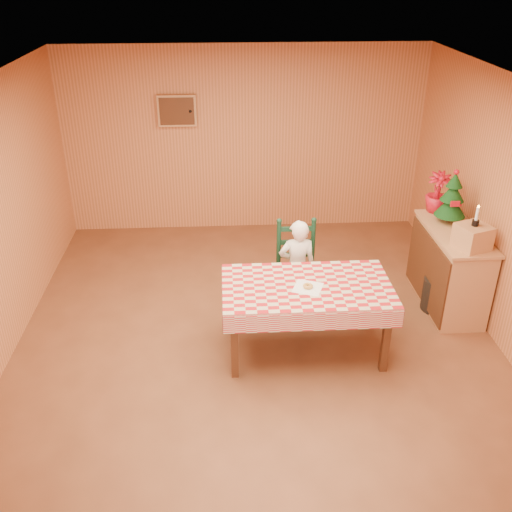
{
  "coord_description": "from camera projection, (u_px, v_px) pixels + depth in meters",
  "views": [
    {
      "loc": [
        -0.3,
        -4.8,
        3.59
      ],
      "look_at": [
        0.0,
        0.2,
        0.95
      ],
      "focal_mm": 40.0,
      "sensor_mm": 36.0,
      "label": 1
    }
  ],
  "objects": [
    {
      "name": "candle_set",
      "position": [
        476.0,
        220.0,
        5.72
      ],
      "size": [
        0.07,
        0.07,
        0.22
      ],
      "color": "black",
      "rests_on": "crate"
    },
    {
      "name": "dining_table",
      "position": [
        307.0,
        292.0,
        5.55
      ],
      "size": [
        1.66,
        0.96,
        0.77
      ],
      "color": "#4D2814",
      "rests_on": "ground"
    },
    {
      "name": "storage_bin",
      "position": [
        439.0,
        294.0,
        6.46
      ],
      "size": [
        0.44,
        0.44,
        0.39
      ],
      "primitive_type": "cylinder",
      "rotation": [
        0.0,
        0.0,
        -0.17
      ],
      "color": "black",
      "rests_on": "ground"
    },
    {
      "name": "ladder_chair",
      "position": [
        296.0,
        270.0,
        6.33
      ],
      "size": [
        0.44,
        0.4,
        1.08
      ],
      "color": "black",
      "rests_on": "ground"
    },
    {
      "name": "christmas_tree",
      "position": [
        452.0,
        199.0,
        6.31
      ],
      "size": [
        0.34,
        0.34,
        0.62
      ],
      "color": "#4D2814",
      "rests_on": "shelf_unit"
    },
    {
      "name": "napkin",
      "position": [
        308.0,
        288.0,
        5.47
      ],
      "size": [
        0.34,
        0.34,
        0.0
      ],
      "primitive_type": "cube",
      "rotation": [
        0.0,
        0.0,
        -0.37
      ],
      "color": "white",
      "rests_on": "dining_table"
    },
    {
      "name": "seated_child",
      "position": [
        297.0,
        267.0,
        6.25
      ],
      "size": [
        0.41,
        0.27,
        1.12
      ],
      "primitive_type": "imported",
      "rotation": [
        0.0,
        0.0,
        3.14
      ],
      "color": "white",
      "rests_on": "ground"
    },
    {
      "name": "crate",
      "position": [
        473.0,
        237.0,
        5.81
      ],
      "size": [
        0.39,
        0.39,
        0.25
      ],
      "primitive_type": "cube",
      "rotation": [
        0.0,
        0.0,
        0.35
      ],
      "color": "tan",
      "rests_on": "shelf_unit"
    },
    {
      "name": "donut",
      "position": [
        308.0,
        286.0,
        5.46
      ],
      "size": [
        0.1,
        0.1,
        0.03
      ],
      "primitive_type": "torus",
      "rotation": [
        0.0,
        0.0,
        -0.06
      ],
      "color": "gold",
      "rests_on": "napkin"
    },
    {
      "name": "ground",
      "position": [
        257.0,
        346.0,
        5.93
      ],
      "size": [
        6.0,
        6.0,
        0.0
      ],
      "primitive_type": "plane",
      "color": "brown",
      "rests_on": "ground"
    },
    {
      "name": "shelf_unit",
      "position": [
        449.0,
        268.0,
        6.43
      ],
      "size": [
        0.54,
        1.24,
        0.93
      ],
      "color": "tan",
      "rests_on": "ground"
    },
    {
      "name": "cabin_walls",
      "position": [
        254.0,
        161.0,
        5.54
      ],
      "size": [
        5.1,
        6.05,
        2.65
      ],
      "color": "#C77847",
      "rests_on": "ground"
    },
    {
      "name": "flower_arrangement",
      "position": [
        438.0,
        192.0,
        6.59
      ],
      "size": [
        0.32,
        0.32,
        0.48
      ],
      "primitive_type": "imported",
      "rotation": [
        0.0,
        0.0,
        -0.21
      ],
      "color": "#B11021",
      "rests_on": "shelf_unit"
    }
  ]
}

